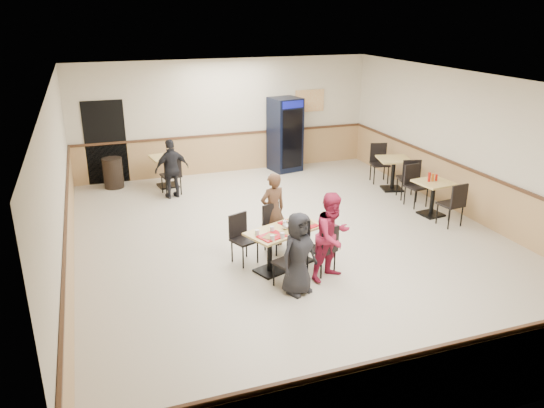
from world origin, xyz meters
name	(u,v)px	position (x,y,z in m)	size (l,w,h in m)	color
ground	(294,242)	(0.00, 0.00, 0.00)	(10.00, 10.00, 0.00)	beige
room_shell	(324,168)	(1.78, 2.55, 0.58)	(10.00, 10.00, 10.00)	silver
main_table	(284,242)	(-0.54, -0.91, 0.47)	(1.46, 1.08, 0.70)	black
main_chairs	(282,244)	(-0.59, -0.92, 0.44)	(1.63, 1.85, 0.89)	black
diner_woman_left	(298,254)	(-0.65, -1.80, 0.66)	(0.65, 0.42, 1.33)	black
diner_woman_right	(332,236)	(0.05, -1.53, 0.74)	(0.72, 0.56, 1.48)	maroon
diner_man_opposite	(273,210)	(-0.44, -0.01, 0.71)	(0.52, 0.34, 1.41)	#513522
lone_diner	(172,169)	(-1.74, 3.32, 0.70)	(0.82, 0.34, 1.39)	black
tabletop_clutter	(288,228)	(-0.49, -0.93, 0.72)	(1.17, 0.88, 0.12)	#B80C16
side_table_near	(433,193)	(3.31, 0.33, 0.50)	(0.78, 0.78, 0.75)	black
side_table_near_chair_south	(451,203)	(3.31, -0.27, 0.48)	(0.44, 0.44, 0.95)	black
side_table_near_chair_north	(417,186)	(3.31, 0.93, 0.48)	(0.44, 0.44, 0.95)	black
side_table_far	(393,169)	(3.42, 2.11, 0.53)	(0.90, 0.90, 0.79)	black
side_table_far_chair_south	(408,177)	(3.42, 1.48, 0.50)	(0.46, 0.46, 1.00)	black
side_table_far_chair_north	(380,163)	(3.42, 2.74, 0.50)	(0.46, 0.46, 1.00)	black
condiment_caddy	(432,177)	(3.28, 0.38, 0.84)	(0.23, 0.06, 0.20)	#B1170C
back_table	(167,166)	(-1.74, 4.20, 0.52)	(0.82, 0.82, 0.77)	black
back_table_chair_lone	(171,174)	(-1.74, 3.58, 0.49)	(0.45, 0.45, 0.98)	black
pepsi_cooler	(285,135)	(1.54, 4.59, 0.99)	(0.88, 0.88, 1.98)	black
trash_bin	(113,173)	(-3.02, 4.55, 0.38)	(0.48, 0.48, 0.75)	black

